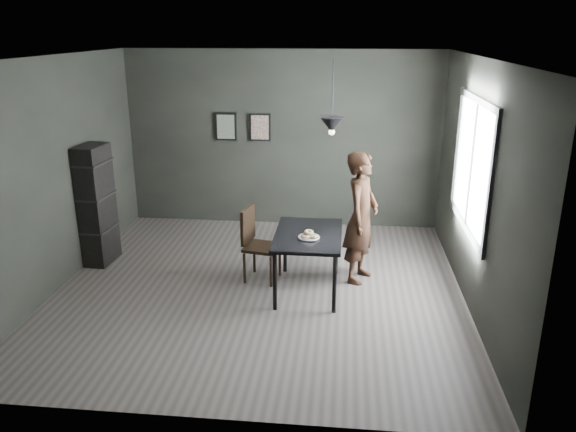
# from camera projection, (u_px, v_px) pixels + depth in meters

# --- Properties ---
(ground) EXTENTS (5.00, 5.00, 0.00)m
(ground) POSITION_uv_depth(u_px,v_px,m) (260.00, 288.00, 7.05)
(ground) COLOR #3C3734
(ground) RESTS_ON ground
(back_wall) EXTENTS (5.00, 0.10, 2.80)m
(back_wall) POSITION_uv_depth(u_px,v_px,m) (282.00, 140.00, 8.96)
(back_wall) COLOR black
(back_wall) RESTS_ON ground
(ceiling) EXTENTS (5.00, 5.00, 0.02)m
(ceiling) POSITION_uv_depth(u_px,v_px,m) (256.00, 57.00, 6.16)
(ceiling) COLOR silver
(ceiling) RESTS_ON ground
(window_assembly) EXTENTS (0.04, 1.96, 1.56)m
(window_assembly) POSITION_uv_depth(u_px,v_px,m) (472.00, 165.00, 6.48)
(window_assembly) COLOR white
(window_assembly) RESTS_ON ground
(cafe_table) EXTENTS (0.80, 1.20, 0.75)m
(cafe_table) POSITION_uv_depth(u_px,v_px,m) (308.00, 240.00, 6.78)
(cafe_table) COLOR black
(cafe_table) RESTS_ON ground
(white_plate) EXTENTS (0.23, 0.23, 0.01)m
(white_plate) POSITION_uv_depth(u_px,v_px,m) (309.00, 238.00, 6.61)
(white_plate) COLOR white
(white_plate) RESTS_ON cafe_table
(donut_pile) EXTENTS (0.20, 0.20, 0.09)m
(donut_pile) POSITION_uv_depth(u_px,v_px,m) (309.00, 235.00, 6.60)
(donut_pile) COLOR beige
(donut_pile) RESTS_ON white_plate
(woman) EXTENTS (0.59, 0.72, 1.69)m
(woman) POSITION_uv_depth(u_px,v_px,m) (361.00, 217.00, 7.04)
(woman) COLOR black
(woman) RESTS_ON ground
(wood_chair) EXTENTS (0.49, 0.49, 0.96)m
(wood_chair) POSITION_uv_depth(u_px,v_px,m) (256.00, 239.00, 7.15)
(wood_chair) COLOR black
(wood_chair) RESTS_ON ground
(shelf_unit) EXTENTS (0.34, 0.56, 1.64)m
(shelf_unit) POSITION_uv_depth(u_px,v_px,m) (97.00, 205.00, 7.60)
(shelf_unit) COLOR black
(shelf_unit) RESTS_ON ground
(pendant_lamp) EXTENTS (0.28, 0.28, 0.86)m
(pendant_lamp) POSITION_uv_depth(u_px,v_px,m) (332.00, 125.00, 6.41)
(pendant_lamp) COLOR black
(pendant_lamp) RESTS_ON ground
(framed_print_left) EXTENTS (0.34, 0.04, 0.44)m
(framed_print_left) POSITION_uv_depth(u_px,v_px,m) (226.00, 127.00, 8.95)
(framed_print_left) COLOR black
(framed_print_left) RESTS_ON ground
(framed_print_right) EXTENTS (0.34, 0.04, 0.44)m
(framed_print_right) POSITION_uv_depth(u_px,v_px,m) (260.00, 127.00, 8.90)
(framed_print_right) COLOR black
(framed_print_right) RESTS_ON ground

